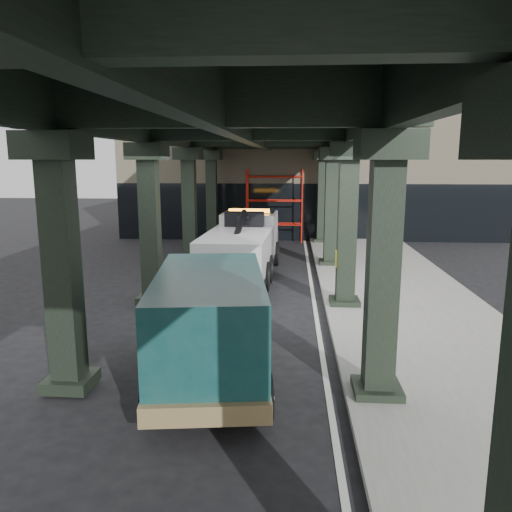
% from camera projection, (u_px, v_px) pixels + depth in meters
% --- Properties ---
extents(ground, '(90.00, 90.00, 0.00)m').
position_uv_depth(ground, '(256.00, 327.00, 13.62)').
color(ground, black).
rests_on(ground, ground).
extents(sidewalk, '(5.00, 40.00, 0.15)m').
position_uv_depth(sidewalk, '(407.00, 307.00, 15.25)').
color(sidewalk, gray).
rests_on(sidewalk, ground).
extents(lane_stripe, '(0.12, 38.00, 0.01)m').
position_uv_depth(lane_stripe, '(315.00, 307.00, 15.46)').
color(lane_stripe, silver).
rests_on(lane_stripe, ground).
extents(viaduct, '(7.40, 32.00, 6.40)m').
position_uv_depth(viaduct, '(247.00, 126.00, 14.57)').
color(viaduct, black).
rests_on(viaduct, ground).
extents(building, '(22.00, 10.00, 8.00)m').
position_uv_depth(building, '(308.00, 168.00, 32.31)').
color(building, '#C6B793').
rests_on(building, ground).
extents(scaffolding, '(3.08, 0.88, 4.00)m').
position_uv_depth(scaffolding, '(275.00, 204.00, 27.56)').
color(scaffolding, red).
rests_on(scaffolding, ground).
extents(tow_truck, '(2.67, 8.07, 2.61)m').
position_uv_depth(tow_truck, '(243.00, 244.00, 19.39)').
color(tow_truck, black).
rests_on(tow_truck, ground).
extents(towed_van, '(2.86, 5.88, 2.29)m').
position_uv_depth(towed_van, '(210.00, 321.00, 10.29)').
color(towed_van, '#113D3D').
rests_on(towed_van, ground).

